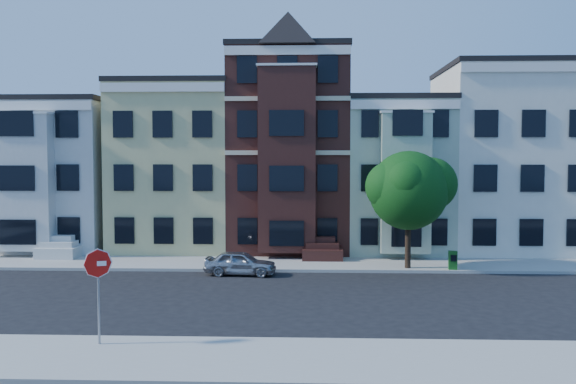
{
  "coord_description": "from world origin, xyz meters",
  "views": [
    {
      "loc": [
        1.46,
        -25.76,
        5.86
      ],
      "look_at": [
        0.31,
        3.1,
        4.2
      ],
      "focal_mm": 40.0,
      "sensor_mm": 36.0,
      "label": 1
    }
  ],
  "objects_px": {
    "newspaper_box": "(453,260)",
    "parked_car": "(240,263)",
    "stop_sign": "(98,290)",
    "street_tree": "(408,196)"
  },
  "relations": [
    {
      "from": "newspaper_box",
      "to": "stop_sign",
      "type": "distance_m",
      "value": 18.91
    },
    {
      "from": "street_tree",
      "to": "parked_car",
      "type": "bearing_deg",
      "value": -169.8
    },
    {
      "from": "parked_car",
      "to": "newspaper_box",
      "type": "bearing_deg",
      "value": -79.24
    },
    {
      "from": "newspaper_box",
      "to": "parked_car",
      "type": "bearing_deg",
      "value": -168.98
    },
    {
      "from": "parked_car",
      "to": "newspaper_box",
      "type": "height_order",
      "value": "parked_car"
    },
    {
      "from": "street_tree",
      "to": "stop_sign",
      "type": "height_order",
      "value": "street_tree"
    },
    {
      "from": "parked_car",
      "to": "newspaper_box",
      "type": "distance_m",
      "value": 10.61
    },
    {
      "from": "stop_sign",
      "to": "newspaper_box",
      "type": "bearing_deg",
      "value": 28.57
    },
    {
      "from": "street_tree",
      "to": "newspaper_box",
      "type": "relative_size",
      "value": 7.96
    },
    {
      "from": "street_tree",
      "to": "stop_sign",
      "type": "relative_size",
      "value": 2.24
    }
  ]
}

